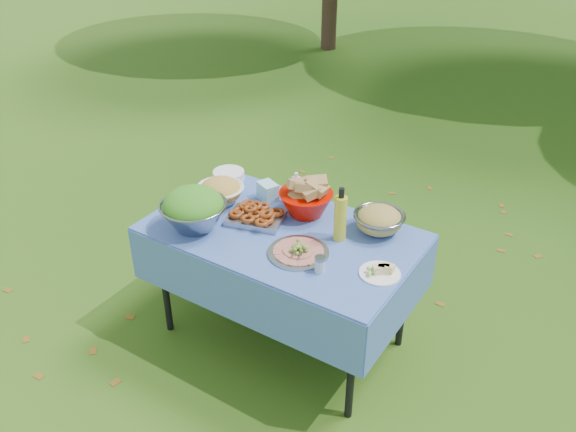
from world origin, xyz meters
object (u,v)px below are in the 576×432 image
(oil_bottle, at_px, (340,214))
(bread_bowl, at_px, (306,198))
(picnic_table, at_px, (282,286))
(charcuterie_platter, at_px, (298,248))
(plate_stack, at_px, (229,175))
(pasta_bowl_steel, at_px, (379,220))
(salad_bowl, at_px, (193,209))

(oil_bottle, bearing_deg, bread_bowl, 156.39)
(picnic_table, bearing_deg, bread_bowl, 86.90)
(charcuterie_platter, xyz_separation_m, oil_bottle, (0.11, 0.24, 0.12))
(plate_stack, relative_size, pasta_bowl_steel, 0.72)
(bread_bowl, relative_size, charcuterie_platter, 0.97)
(salad_bowl, xyz_separation_m, plate_stack, (-0.19, 0.55, -0.09))
(pasta_bowl_steel, bearing_deg, bread_bowl, -172.74)
(plate_stack, bearing_deg, charcuterie_platter, -29.62)
(picnic_table, distance_m, plate_stack, 0.80)
(picnic_table, relative_size, oil_bottle, 4.77)
(bread_bowl, height_order, charcuterie_platter, bread_bowl)
(pasta_bowl_steel, bearing_deg, salad_bowl, -149.26)
(picnic_table, relative_size, charcuterie_platter, 4.57)
(pasta_bowl_steel, bearing_deg, picnic_table, -147.30)
(picnic_table, relative_size, salad_bowl, 4.02)
(salad_bowl, relative_size, bread_bowl, 1.17)
(picnic_table, distance_m, oil_bottle, 0.62)
(plate_stack, distance_m, oil_bottle, 0.94)
(salad_bowl, xyz_separation_m, pasta_bowl_steel, (0.86, 0.51, -0.05))
(charcuterie_platter, bearing_deg, bread_bowl, 116.02)
(plate_stack, xyz_separation_m, pasta_bowl_steel, (1.05, -0.04, 0.04))
(salad_bowl, relative_size, oil_bottle, 1.19)
(picnic_table, bearing_deg, charcuterie_platter, -35.13)
(bread_bowl, bearing_deg, picnic_table, -93.10)
(charcuterie_platter, bearing_deg, pasta_bowl_steel, 58.76)
(pasta_bowl_steel, xyz_separation_m, charcuterie_platter, (-0.25, -0.42, -0.04))
(salad_bowl, bearing_deg, bread_bowl, 46.61)
(salad_bowl, bearing_deg, charcuterie_platter, 8.99)
(oil_bottle, bearing_deg, picnic_table, -160.93)
(salad_bowl, distance_m, oil_bottle, 0.79)
(plate_stack, relative_size, charcuterie_platter, 0.62)
(plate_stack, bearing_deg, picnic_table, -27.78)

